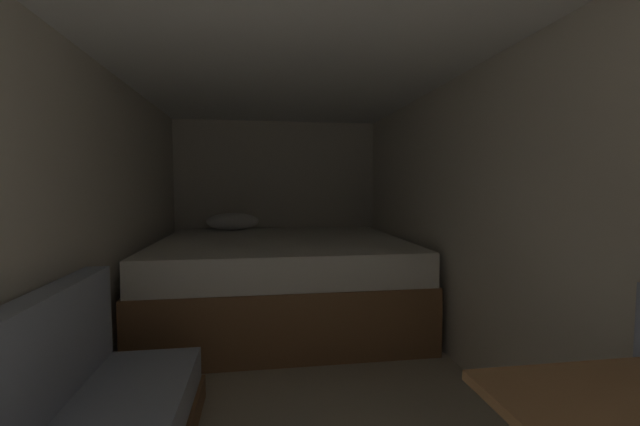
% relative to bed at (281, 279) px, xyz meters
% --- Properties ---
extents(ground_plane, '(6.87, 6.87, 0.00)m').
position_rel_bed_xyz_m(ground_plane, '(0.00, -1.41, -0.38)').
color(ground_plane, '#A39984').
extents(wall_back, '(2.38, 0.05, 1.96)m').
position_rel_bed_xyz_m(wall_back, '(0.00, 1.05, 0.60)').
color(wall_back, beige).
rests_on(wall_back, ground).
extents(wall_left, '(0.05, 4.87, 1.96)m').
position_rel_bed_xyz_m(wall_left, '(-1.16, -1.41, 0.60)').
color(wall_left, beige).
rests_on(wall_left, ground).
extents(wall_right, '(0.05, 4.87, 1.96)m').
position_rel_bed_xyz_m(wall_right, '(1.17, -1.41, 0.60)').
color(wall_right, beige).
rests_on(wall_right, ground).
extents(ceiling_slab, '(2.38, 4.87, 0.05)m').
position_rel_bed_xyz_m(ceiling_slab, '(0.00, -1.41, 1.61)').
color(ceiling_slab, white).
rests_on(ceiling_slab, wall_left).
extents(bed, '(2.16, 1.96, 0.93)m').
position_rel_bed_xyz_m(bed, '(0.00, 0.00, 0.00)').
color(bed, brown).
rests_on(bed, ground).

